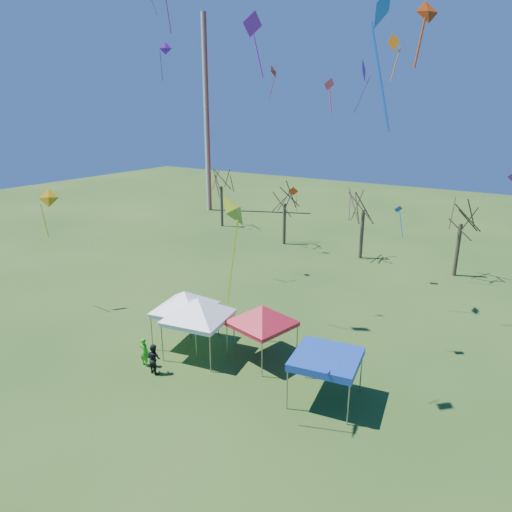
# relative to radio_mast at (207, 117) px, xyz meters

# --- Properties ---
(ground) EXTENTS (140.00, 140.00, 0.00)m
(ground) POSITION_rel_radio_mast_xyz_m (28.00, -34.00, -12.50)
(ground) COLOR #274B18
(ground) RESTS_ON ground
(radio_mast) EXTENTS (0.70, 0.70, 25.00)m
(radio_mast) POSITION_rel_radio_mast_xyz_m (0.00, 0.00, 0.00)
(radio_mast) COLOR silver
(radio_mast) RESTS_ON ground
(tree_0) EXTENTS (3.83, 3.83, 8.44)m
(tree_0) POSITION_rel_radio_mast_xyz_m (7.15, -6.62, -6.01)
(tree_0) COLOR #3D2D21
(tree_0) RESTS_ON ground
(tree_1) EXTENTS (3.42, 3.42, 7.54)m
(tree_1) POSITION_rel_radio_mast_xyz_m (17.23, -9.35, -6.71)
(tree_1) COLOR #3D2D21
(tree_1) RESTS_ON ground
(tree_2) EXTENTS (3.71, 3.71, 8.18)m
(tree_2) POSITION_rel_radio_mast_xyz_m (25.63, -9.62, -6.21)
(tree_2) COLOR #3D2D21
(tree_2) RESTS_ON ground
(tree_3) EXTENTS (3.59, 3.59, 7.91)m
(tree_3) POSITION_rel_radio_mast_xyz_m (34.03, -9.96, -6.42)
(tree_3) COLOR #3D2D21
(tree_3) RESTS_ON ground
(tent_white_west) EXTENTS (4.25, 4.25, 3.83)m
(tent_white_west) POSITION_rel_radio_mast_xyz_m (22.77, -31.13, -9.41)
(tent_white_west) COLOR gray
(tent_white_west) RESTS_ON ground
(tent_white_mid) EXTENTS (4.42, 4.42, 3.96)m
(tent_white_mid) POSITION_rel_radio_mast_xyz_m (24.25, -31.70, -9.30)
(tent_white_mid) COLOR gray
(tent_white_mid) RESTS_ON ground
(tent_red) EXTENTS (4.08, 4.08, 3.69)m
(tent_red) POSITION_rel_radio_mast_xyz_m (27.47, -30.14, -9.52)
(tent_red) COLOR gray
(tent_red) RESTS_ON ground
(tent_blue) EXTENTS (3.48, 3.48, 2.39)m
(tent_blue) POSITION_rel_radio_mast_xyz_m (32.09, -31.85, -10.31)
(tent_blue) COLOR gray
(tent_blue) RESTS_ON ground
(person_green) EXTENTS (0.60, 0.39, 1.62)m
(person_green) POSITION_rel_radio_mast_xyz_m (22.55, -34.28, -11.69)
(person_green) COLOR green
(person_green) RESTS_ON ground
(person_dark) EXTENTS (0.89, 0.74, 1.65)m
(person_dark) POSITION_rel_radio_mast_xyz_m (23.50, -34.53, -11.68)
(person_dark) COLOR black
(person_dark) RESTS_ON ground
(kite_9) EXTENTS (0.71, 0.72, 1.72)m
(kite_9) POSITION_rel_radio_mast_xyz_m (35.99, -35.55, 3.25)
(kite_9) COLOR #DA3D0B
(kite_9) RESTS_ON ground
(kite_0) EXTENTS (0.67, 0.95, 3.18)m
(kite_0) POSITION_rel_radio_mast_xyz_m (35.64, -38.22, 2.92)
(kite_0) COLOR blue
(kite_0) RESTS_ON ground
(kite_5) EXTENTS (1.16, 1.55, 4.53)m
(kite_5) POSITION_rel_radio_mast_xyz_m (29.26, -35.14, -2.98)
(kite_5) COLOR #FFFD1A
(kite_5) RESTS_ON ground
(kite_22) EXTENTS (0.98, 1.00, 2.57)m
(kite_22) POSITION_rel_radio_mast_xyz_m (30.01, -14.16, -6.62)
(kite_22) COLOR blue
(kite_22) RESTS_ON ground
(kite_2) EXTENTS (0.68, 1.22, 2.91)m
(kite_2) POSITION_rel_radio_mast_xyz_m (17.95, -13.02, 4.00)
(kite_2) COLOR red
(kite_2) RESTS_ON ground
(kite_18) EXTENTS (0.61, 0.77, 1.77)m
(kite_18) POSITION_rel_radio_mast_xyz_m (29.29, -26.72, 2.00)
(kite_18) COLOR #DE3161
(kite_18) RESTS_ON ground
(kite_7) EXTENTS (0.99, 0.94, 2.70)m
(kite_7) POSITION_rel_radio_mast_xyz_m (14.09, -22.28, 5.10)
(kite_7) COLOR purple
(kite_7) RESTS_ON ground
(kite_27) EXTENTS (0.76, 1.08, 2.48)m
(kite_27) POSITION_rel_radio_mast_xyz_m (28.59, -32.79, 4.00)
(kite_27) COLOR purple
(kite_27) RESTS_ON ground
(kite_14) EXTENTS (1.37, 1.37, 3.38)m
(kite_14) POSITION_rel_radio_mast_xyz_m (11.64, -31.65, -4.77)
(kite_14) COLOR #FFA10D
(kite_14) RESTS_ON ground
(kite_11) EXTENTS (0.85, 1.49, 3.24)m
(kite_11) POSITION_rel_radio_mast_xyz_m (28.70, -20.14, 3.14)
(kite_11) COLOR purple
(kite_11) RESTS_ON ground
(kite_24) EXTENTS (1.01, 0.78, 2.61)m
(kite_24) POSITION_rel_radio_mast_xyz_m (30.73, -21.18, 4.47)
(kite_24) COLOR #DA620B
(kite_24) RESTS_ON ground
(kite_13) EXTENTS (1.09, 0.90, 2.52)m
(kite_13) POSITION_rel_radio_mast_xyz_m (19.19, -11.24, -6.54)
(kite_13) COLOR red
(kite_13) RESTS_ON ground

